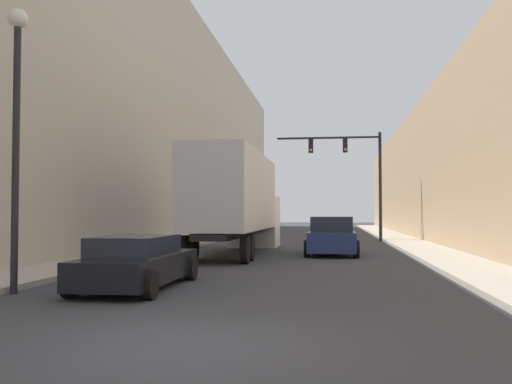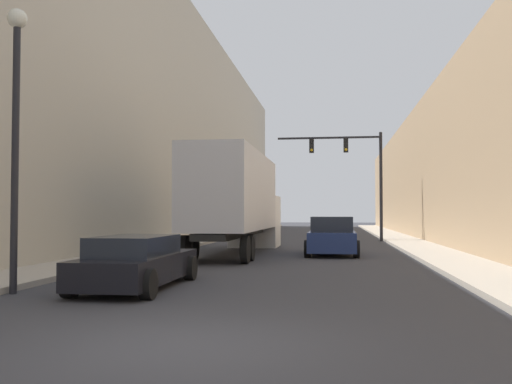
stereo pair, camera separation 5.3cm
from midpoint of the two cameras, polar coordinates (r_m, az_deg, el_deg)
The scene contains 10 objects.
ground_plane at distance 7.96m, azimuth -7.54°, elevation -15.09°, with size 200.00×200.00×0.00m, color #38383D.
sidewalk_right at distance 37.76m, azimuth 14.37°, elevation -4.64°, with size 2.29×80.00×0.15m.
sidewalk_left at distance 38.44m, azimuth -4.64°, elevation -4.66°, with size 2.29×80.00×0.15m.
building_right at distance 38.50m, azimuth 20.45°, elevation 2.00°, with size 6.00×80.00×8.91m.
building_left at distance 39.99m, azimuth -10.45°, elevation 6.86°, with size 6.00×80.00×15.99m.
semi_truck at distance 25.15m, azimuth -1.70°, elevation -0.84°, with size 2.47×12.79×4.25m.
sedan_car at distance 13.96m, azimuth -11.70°, elevation -6.92°, with size 1.95×4.76×1.25m.
suv_car at distance 24.61m, azimuth 7.67°, elevation -4.45°, with size 2.19×4.58×1.63m.
traffic_signal_gantry at distance 37.03m, azimuth 10.08°, elevation 2.56°, with size 6.68×0.35×6.94m.
street_lamp at distance 13.95m, azimuth -22.78°, elevation 7.73°, with size 0.44×0.44×6.39m.
Camera 2 is at (2.08, -7.48, 1.79)m, focal length 40.00 mm.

